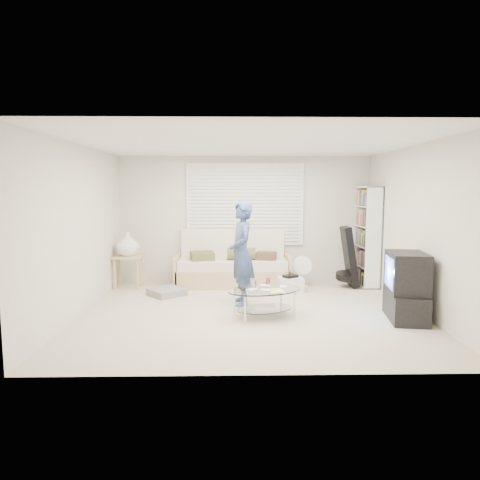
{
  "coord_description": "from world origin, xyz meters",
  "views": [
    {
      "loc": [
        -0.27,
        -6.3,
        1.82
      ],
      "look_at": [
        -0.14,
        0.3,
        1.06
      ],
      "focal_mm": 32.0,
      "sensor_mm": 36.0,
      "label": 1
    }
  ],
  "objects_px": {
    "futon_sofa": "(233,267)",
    "coffee_table": "(264,294)",
    "tv_unit": "(406,287)",
    "bookshelf": "(367,236)"
  },
  "relations": [
    {
      "from": "futon_sofa",
      "to": "tv_unit",
      "type": "bearing_deg",
      "value": -43.32
    },
    {
      "from": "tv_unit",
      "to": "coffee_table",
      "type": "distance_m",
      "value": 2.0
    },
    {
      "from": "bookshelf",
      "to": "coffee_table",
      "type": "xyz_separation_m",
      "value": [
        -2.12,
        -2.05,
        -0.62
      ]
    },
    {
      "from": "bookshelf",
      "to": "tv_unit",
      "type": "distance_m",
      "value": 2.27
    },
    {
      "from": "tv_unit",
      "to": "bookshelf",
      "type": "bearing_deg",
      "value": 86.76
    },
    {
      "from": "tv_unit",
      "to": "futon_sofa",
      "type": "bearing_deg",
      "value": 136.68
    },
    {
      "from": "futon_sofa",
      "to": "bookshelf",
      "type": "relative_size",
      "value": 1.15
    },
    {
      "from": "futon_sofa",
      "to": "coffee_table",
      "type": "height_order",
      "value": "futon_sofa"
    },
    {
      "from": "coffee_table",
      "to": "tv_unit",
      "type": "bearing_deg",
      "value": -4.71
    },
    {
      "from": "futon_sofa",
      "to": "tv_unit",
      "type": "height_order",
      "value": "futon_sofa"
    }
  ]
}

